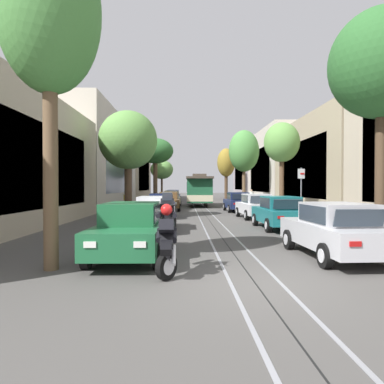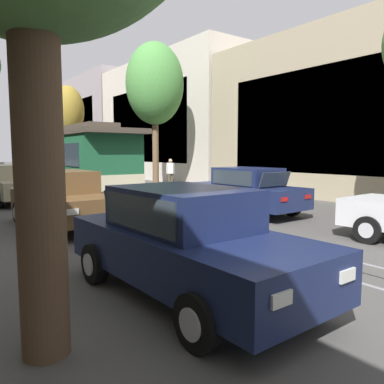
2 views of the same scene
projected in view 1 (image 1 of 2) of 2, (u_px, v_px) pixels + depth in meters
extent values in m
plane|color=#4C4947|center=(201.00, 208.00, 32.36)|extent=(160.00, 160.00, 0.00)
cube|color=gray|center=(194.00, 206.00, 36.64)|extent=(0.08, 70.93, 0.01)
cube|color=gray|center=(204.00, 206.00, 36.66)|extent=(0.08, 70.93, 0.01)
cube|color=black|center=(199.00, 206.00, 36.65)|extent=(0.03, 70.93, 0.01)
cube|color=#2D3842|center=(36.00, 165.00, 15.45)|extent=(0.04, 14.68, 4.03)
cube|color=beige|center=(96.00, 161.00, 36.34)|extent=(5.40, 20.68, 9.48)
cube|color=#2D3842|center=(121.00, 165.00, 36.40)|extent=(0.04, 14.68, 5.69)
cube|color=tan|center=(128.00, 171.00, 57.31)|extent=(5.40, 20.68, 9.37)
cube|color=#2D3842|center=(145.00, 173.00, 57.37)|extent=(0.04, 14.68, 5.62)
cube|color=tan|center=(325.00, 165.00, 28.95)|extent=(4.37, 15.43, 7.75)
cube|color=#2D3842|center=(300.00, 169.00, 28.91)|extent=(0.04, 11.01, 4.65)
cube|color=beige|center=(279.00, 167.00, 44.67)|extent=(5.13, 15.43, 9.20)
cube|color=#2D3842|center=(259.00, 170.00, 44.62)|extent=(0.04, 11.01, 5.52)
cube|color=gray|center=(256.00, 169.00, 60.40)|extent=(5.93, 15.43, 10.09)
cube|color=#2D3842|center=(240.00, 172.00, 60.34)|extent=(0.04, 11.01, 6.06)
cube|color=#1E6038|center=(131.00, 235.00, 9.92)|extent=(1.84, 4.31, 0.66)
cube|color=#1E6038|center=(131.00, 213.00, 10.06)|extent=(1.49, 2.08, 0.60)
cube|color=#2D3842|center=(126.00, 216.00, 9.22)|extent=(1.33, 0.23, 0.47)
cube|color=#2D3842|center=(137.00, 211.00, 11.24)|extent=(1.30, 0.21, 0.45)
cube|color=#2D3842|center=(157.00, 213.00, 10.07)|extent=(0.04, 1.81, 0.47)
cube|color=#2D3842|center=(106.00, 213.00, 10.05)|extent=(0.04, 1.81, 0.47)
cube|color=white|center=(140.00, 245.00, 7.76)|extent=(0.28, 0.04, 0.14)
cube|color=#B21414|center=(157.00, 224.00, 12.08)|extent=(0.28, 0.04, 0.12)
cube|color=white|center=(90.00, 245.00, 7.75)|extent=(0.28, 0.04, 0.14)
cube|color=#B21414|center=(125.00, 224.00, 12.07)|extent=(0.28, 0.04, 0.12)
cylinder|color=black|center=(157.00, 256.00, 8.60)|extent=(0.21, 0.64, 0.64)
cylinder|color=silver|center=(162.00, 256.00, 8.60)|extent=(0.02, 0.35, 0.35)
cylinder|color=black|center=(86.00, 256.00, 8.58)|extent=(0.21, 0.64, 0.64)
cylinder|color=silver|center=(82.00, 256.00, 8.58)|extent=(0.02, 0.35, 0.35)
cylinder|color=black|center=(164.00, 240.00, 11.27)|extent=(0.21, 0.64, 0.64)
cylinder|color=silver|center=(168.00, 240.00, 11.27)|extent=(0.02, 0.35, 0.35)
cylinder|color=black|center=(110.00, 240.00, 11.24)|extent=(0.21, 0.64, 0.64)
cylinder|color=silver|center=(107.00, 240.00, 11.24)|extent=(0.02, 0.35, 0.35)
cube|color=silver|center=(154.00, 216.00, 16.37)|extent=(1.85, 4.32, 0.66)
cube|color=silver|center=(155.00, 203.00, 16.51)|extent=(1.50, 2.08, 0.60)
cube|color=#2D3842|center=(153.00, 204.00, 15.68)|extent=(1.33, 0.24, 0.47)
cube|color=#2D3842|center=(157.00, 202.00, 17.70)|extent=(1.30, 0.21, 0.45)
cube|color=#2D3842|center=(170.00, 203.00, 16.52)|extent=(0.05, 1.81, 0.47)
cube|color=#2D3842|center=(139.00, 203.00, 16.50)|extent=(0.05, 1.81, 0.47)
cube|color=white|center=(163.00, 218.00, 14.22)|extent=(0.28, 0.04, 0.14)
cube|color=#B21414|center=(169.00, 211.00, 18.54)|extent=(0.28, 0.04, 0.12)
cube|color=white|center=(136.00, 218.00, 14.21)|extent=(0.28, 0.04, 0.14)
cube|color=#B21414|center=(148.00, 211.00, 18.52)|extent=(0.28, 0.04, 0.12)
cylinder|color=black|center=(172.00, 226.00, 15.05)|extent=(0.21, 0.64, 0.64)
cylinder|color=silver|center=(174.00, 226.00, 15.06)|extent=(0.02, 0.35, 0.35)
cylinder|color=black|center=(131.00, 226.00, 15.04)|extent=(0.21, 0.64, 0.64)
cylinder|color=silver|center=(129.00, 226.00, 15.03)|extent=(0.02, 0.35, 0.35)
cylinder|color=black|center=(174.00, 220.00, 17.72)|extent=(0.21, 0.64, 0.64)
cylinder|color=silver|center=(176.00, 220.00, 17.72)|extent=(0.02, 0.35, 0.35)
cylinder|color=black|center=(140.00, 220.00, 17.70)|extent=(0.21, 0.64, 0.64)
cylinder|color=silver|center=(138.00, 220.00, 17.70)|extent=(0.02, 0.35, 0.35)
cube|color=#19234C|center=(161.00, 207.00, 23.32)|extent=(1.90, 4.34, 0.66)
cube|color=#19234C|center=(162.00, 198.00, 23.46)|extent=(1.52, 2.10, 0.60)
cube|color=#2D3842|center=(161.00, 199.00, 22.62)|extent=(1.34, 0.25, 0.47)
cube|color=#2D3842|center=(162.00, 198.00, 24.64)|extent=(1.30, 0.23, 0.45)
cube|color=#2D3842|center=(173.00, 198.00, 23.49)|extent=(0.07, 1.81, 0.47)
cube|color=#2D3842|center=(150.00, 198.00, 23.42)|extent=(0.07, 1.81, 0.47)
cube|color=white|center=(169.00, 208.00, 21.18)|extent=(0.28, 0.05, 0.14)
cube|color=#B21414|center=(170.00, 204.00, 25.50)|extent=(0.28, 0.05, 0.12)
cube|color=white|center=(151.00, 208.00, 21.13)|extent=(0.28, 0.05, 0.14)
cube|color=#B21414|center=(155.00, 204.00, 25.45)|extent=(0.28, 0.05, 0.12)
cylinder|color=black|center=(174.00, 214.00, 22.03)|extent=(0.21, 0.64, 0.64)
cylinder|color=silver|center=(176.00, 214.00, 22.03)|extent=(0.03, 0.35, 0.35)
cylinder|color=black|center=(147.00, 214.00, 21.95)|extent=(0.21, 0.64, 0.64)
cylinder|color=silver|center=(145.00, 214.00, 21.95)|extent=(0.03, 0.35, 0.35)
cylinder|color=black|center=(175.00, 211.00, 24.69)|extent=(0.21, 0.64, 0.64)
cylinder|color=silver|center=(176.00, 211.00, 24.70)|extent=(0.03, 0.35, 0.35)
cylinder|color=black|center=(150.00, 211.00, 24.61)|extent=(0.21, 0.64, 0.64)
cylinder|color=silver|center=(148.00, 211.00, 24.61)|extent=(0.03, 0.35, 0.35)
cube|color=brown|center=(169.00, 203.00, 29.57)|extent=(1.94, 4.35, 0.66)
cube|color=brown|center=(169.00, 196.00, 29.71)|extent=(1.54, 2.11, 0.60)
cube|color=#2D3842|center=(168.00, 196.00, 28.87)|extent=(1.34, 0.26, 0.47)
cube|color=#2D3842|center=(169.00, 195.00, 30.89)|extent=(1.30, 0.24, 0.45)
cube|color=#2D3842|center=(177.00, 195.00, 29.75)|extent=(0.09, 1.81, 0.47)
cube|color=#2D3842|center=(160.00, 196.00, 29.67)|extent=(0.09, 1.81, 0.47)
cube|color=white|center=(175.00, 203.00, 27.44)|extent=(0.28, 0.05, 0.14)
cube|color=#B21414|center=(175.00, 201.00, 31.75)|extent=(0.28, 0.05, 0.12)
cube|color=white|center=(161.00, 203.00, 27.38)|extent=(0.28, 0.05, 0.14)
cube|color=#B21414|center=(163.00, 201.00, 31.69)|extent=(0.28, 0.05, 0.12)
cylinder|color=black|center=(179.00, 208.00, 28.29)|extent=(0.22, 0.65, 0.64)
cylinder|color=silver|center=(180.00, 208.00, 28.30)|extent=(0.03, 0.35, 0.35)
cylinder|color=black|center=(157.00, 208.00, 28.20)|extent=(0.22, 0.65, 0.64)
cylinder|color=silver|center=(156.00, 208.00, 28.19)|extent=(0.03, 0.35, 0.35)
cylinder|color=black|center=(179.00, 206.00, 30.95)|extent=(0.22, 0.65, 0.64)
cylinder|color=silver|center=(180.00, 206.00, 30.96)|extent=(0.03, 0.35, 0.35)
cylinder|color=black|center=(159.00, 206.00, 30.86)|extent=(0.22, 0.65, 0.64)
cylinder|color=silver|center=(158.00, 206.00, 30.85)|extent=(0.03, 0.35, 0.35)
cube|color=#C1B28E|center=(171.00, 200.00, 35.94)|extent=(1.98, 4.37, 0.66)
cube|color=#C1B28E|center=(171.00, 194.00, 36.08)|extent=(1.56, 2.12, 0.60)
cube|color=#2D3842|center=(171.00, 194.00, 35.24)|extent=(1.34, 0.28, 0.47)
cube|color=#2D3842|center=(171.00, 194.00, 37.26)|extent=(1.30, 0.25, 0.45)
cube|color=#2D3842|center=(179.00, 194.00, 36.13)|extent=(0.11, 1.81, 0.47)
cube|color=#2D3842|center=(164.00, 194.00, 36.03)|extent=(0.11, 1.81, 0.47)
cube|color=white|center=(177.00, 200.00, 33.82)|extent=(0.28, 0.05, 0.14)
cube|color=#B21414|center=(176.00, 198.00, 38.13)|extent=(0.28, 0.05, 0.12)
cube|color=white|center=(166.00, 200.00, 33.75)|extent=(0.28, 0.05, 0.14)
cube|color=#B21414|center=(166.00, 198.00, 38.06)|extent=(0.28, 0.05, 0.12)
cylinder|color=black|center=(180.00, 204.00, 34.67)|extent=(0.23, 0.65, 0.64)
cylinder|color=silver|center=(181.00, 204.00, 34.68)|extent=(0.03, 0.35, 0.35)
cylinder|color=black|center=(163.00, 204.00, 34.56)|extent=(0.23, 0.65, 0.64)
cylinder|color=silver|center=(161.00, 204.00, 34.55)|extent=(0.03, 0.35, 0.35)
cylinder|color=black|center=(179.00, 203.00, 37.33)|extent=(0.23, 0.65, 0.64)
cylinder|color=silver|center=(180.00, 203.00, 37.34)|extent=(0.03, 0.35, 0.35)
cylinder|color=black|center=(163.00, 203.00, 37.22)|extent=(0.23, 0.65, 0.64)
cylinder|color=silver|center=(162.00, 203.00, 37.21)|extent=(0.03, 0.35, 0.35)
cube|color=silver|center=(172.00, 198.00, 41.87)|extent=(1.86, 4.33, 0.66)
cube|color=silver|center=(172.00, 193.00, 42.01)|extent=(1.51, 2.09, 0.60)
cube|color=#2D3842|center=(171.00, 193.00, 41.17)|extent=(1.34, 0.24, 0.47)
cube|color=#2D3842|center=(172.00, 193.00, 43.19)|extent=(1.30, 0.22, 0.45)
cube|color=#2D3842|center=(178.00, 193.00, 42.03)|extent=(0.06, 1.81, 0.47)
cube|color=#2D3842|center=(165.00, 193.00, 41.98)|extent=(0.06, 1.81, 0.47)
cube|color=white|center=(176.00, 198.00, 39.73)|extent=(0.28, 0.04, 0.14)
cube|color=#B21414|center=(176.00, 197.00, 44.04)|extent=(0.28, 0.04, 0.12)
cube|color=white|center=(166.00, 198.00, 39.69)|extent=(0.28, 0.04, 0.14)
cube|color=#B21414|center=(168.00, 197.00, 44.00)|extent=(0.28, 0.04, 0.12)
cylinder|color=black|center=(179.00, 201.00, 40.57)|extent=(0.21, 0.64, 0.64)
cylinder|color=silver|center=(180.00, 201.00, 40.58)|extent=(0.03, 0.35, 0.35)
cylinder|color=black|center=(164.00, 201.00, 40.51)|extent=(0.21, 0.64, 0.64)
cylinder|color=silver|center=(163.00, 201.00, 40.50)|extent=(0.03, 0.35, 0.35)
cylinder|color=black|center=(179.00, 200.00, 43.24)|extent=(0.21, 0.64, 0.64)
cylinder|color=silver|center=(180.00, 200.00, 43.24)|extent=(0.03, 0.35, 0.35)
cylinder|color=black|center=(165.00, 200.00, 43.17)|extent=(0.21, 0.64, 0.64)
cylinder|color=silver|center=(164.00, 200.00, 43.17)|extent=(0.03, 0.35, 0.35)
cube|color=#233D93|center=(173.00, 197.00, 48.55)|extent=(1.90, 4.34, 0.66)
cube|color=#233D93|center=(173.00, 192.00, 48.69)|extent=(1.52, 2.10, 0.60)
cube|color=#2D3842|center=(173.00, 192.00, 47.86)|extent=(1.34, 0.25, 0.47)
cube|color=#2D3842|center=(174.00, 192.00, 49.88)|extent=(1.30, 0.23, 0.45)
cube|color=#2D3842|center=(179.00, 192.00, 48.69)|extent=(0.07, 1.81, 0.47)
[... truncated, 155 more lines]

